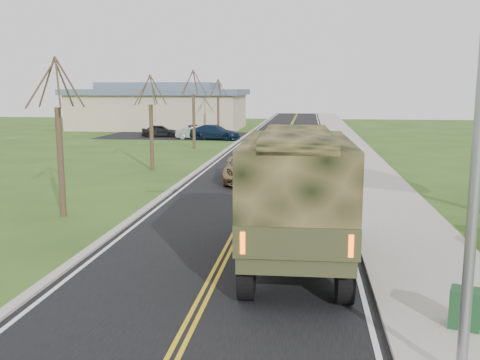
% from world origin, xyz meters
% --- Properties ---
extents(ground, '(160.00, 160.00, 0.00)m').
position_xyz_m(ground, '(0.00, 0.00, 0.00)').
color(ground, '#274818').
rests_on(ground, ground).
extents(road, '(8.00, 120.00, 0.01)m').
position_xyz_m(road, '(0.00, 40.00, 0.01)').
color(road, black).
rests_on(road, ground).
extents(curb_right, '(0.30, 120.00, 0.12)m').
position_xyz_m(curb_right, '(4.15, 40.00, 0.06)').
color(curb_right, '#9E998E').
rests_on(curb_right, ground).
extents(sidewalk_right, '(3.20, 120.00, 0.10)m').
position_xyz_m(sidewalk_right, '(5.90, 40.00, 0.05)').
color(sidewalk_right, '#9E998E').
rests_on(sidewalk_right, ground).
extents(curb_left, '(0.30, 120.00, 0.10)m').
position_xyz_m(curb_left, '(-4.15, 40.00, 0.05)').
color(curb_left, '#9E998E').
rests_on(curb_left, ground).
extents(street_light, '(1.65, 0.22, 8.00)m').
position_xyz_m(street_light, '(4.90, -0.50, 4.43)').
color(street_light, gray).
rests_on(street_light, ground).
extents(bare_tree_a, '(1.93, 2.26, 6.08)m').
position_xyz_m(bare_tree_a, '(-7.00, 10.00, 2.63)').
color(bare_tree_a, '#38281C').
rests_on(bare_tree_a, ground).
extents(bare_tree_b, '(1.83, 2.14, 5.73)m').
position_xyz_m(bare_tree_b, '(-7.00, 22.00, 2.48)').
color(bare_tree_b, '#38281C').
rests_on(bare_tree_b, ground).
extents(bare_tree_c, '(2.04, 2.39, 6.42)m').
position_xyz_m(bare_tree_c, '(-7.00, 34.00, 2.78)').
color(bare_tree_c, '#38281C').
rests_on(bare_tree_c, ground).
extents(bare_tree_d, '(1.88, 2.20, 5.91)m').
position_xyz_m(bare_tree_d, '(-7.00, 46.00, 2.55)').
color(bare_tree_d, '#38281C').
rests_on(bare_tree_d, ground).
extents(commercial_building, '(25.50, 21.50, 5.65)m').
position_xyz_m(commercial_building, '(-15.98, 55.97, 2.69)').
color(commercial_building, tan).
rests_on(commercial_building, ground).
extents(military_truck, '(2.85, 7.69, 3.79)m').
position_xyz_m(military_truck, '(2.07, 5.27, 2.17)').
color(military_truck, black).
rests_on(military_truck, ground).
extents(suv_champagne, '(2.94, 5.47, 1.46)m').
position_xyz_m(suv_champagne, '(-0.80, 18.71, 0.73)').
color(suv_champagne, '#8C724F').
rests_on(suv_champagne, ground).
extents(sedan_silver, '(1.83, 4.06, 1.29)m').
position_xyz_m(sedan_silver, '(-0.80, 29.90, 0.65)').
color(sedan_silver, silver).
rests_on(sedan_silver, ground).
extents(utility_box_near, '(0.73, 0.67, 0.80)m').
position_xyz_m(utility_box_near, '(5.61, 1.54, 0.50)').
color(utility_box_near, '#163F1E').
rests_on(utility_box_near, sidewalk_right).
extents(lot_car_dark, '(3.96, 2.15, 1.28)m').
position_xyz_m(lot_car_dark, '(-12.76, 44.21, 0.64)').
color(lot_car_dark, black).
rests_on(lot_car_dark, ground).
extents(lot_car_silver, '(3.68, 1.49, 1.19)m').
position_xyz_m(lot_car_silver, '(-8.79, 42.37, 0.59)').
color(lot_car_silver, '#AFAFB4').
rests_on(lot_car_silver, ground).
extents(lot_car_navy, '(5.27, 2.91, 1.44)m').
position_xyz_m(lot_car_navy, '(-6.66, 42.00, 0.72)').
color(lot_car_navy, '#0F1E38').
rests_on(lot_car_navy, ground).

